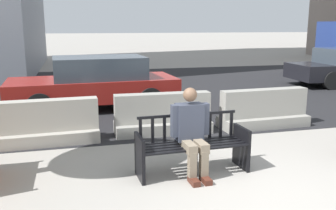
% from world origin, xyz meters
% --- Properties ---
extents(ground_plane, '(200.00, 200.00, 0.00)m').
position_xyz_m(ground_plane, '(0.00, 0.00, 0.00)').
color(ground_plane, gray).
extents(street_asphalt, '(120.00, 12.00, 0.01)m').
position_xyz_m(street_asphalt, '(0.00, 8.70, 0.00)').
color(street_asphalt, black).
rests_on(street_asphalt, ground).
extents(street_bench, '(1.71, 0.59, 0.88)m').
position_xyz_m(street_bench, '(-0.66, 1.07, 0.40)').
color(street_bench, black).
rests_on(street_bench, ground).
extents(seated_person, '(0.58, 0.73, 1.31)m').
position_xyz_m(seated_person, '(-0.69, 1.01, 0.69)').
color(seated_person, '#383D4C').
rests_on(seated_person, ground).
extents(jersey_barrier_centre, '(2.01, 0.72, 0.84)m').
position_xyz_m(jersey_barrier_centre, '(-0.58, 3.28, 0.34)').
color(jersey_barrier_centre, gray).
rests_on(jersey_barrier_centre, ground).
extents(jersey_barrier_left, '(2.03, 0.77, 0.84)m').
position_xyz_m(jersey_barrier_left, '(-2.92, 3.15, 0.34)').
color(jersey_barrier_left, '#9E998E').
rests_on(jersey_barrier_left, ground).
extents(jersey_barrier_right, '(2.03, 0.77, 0.84)m').
position_xyz_m(jersey_barrier_right, '(1.69, 3.20, 0.34)').
color(jersey_barrier_right, gray).
rests_on(jersey_barrier_right, ground).
extents(car_sedan_mid, '(4.47, 2.06, 1.39)m').
position_xyz_m(car_sedan_mid, '(-1.78, 6.02, 0.70)').
color(car_sedan_mid, maroon).
rests_on(car_sedan_mid, ground).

